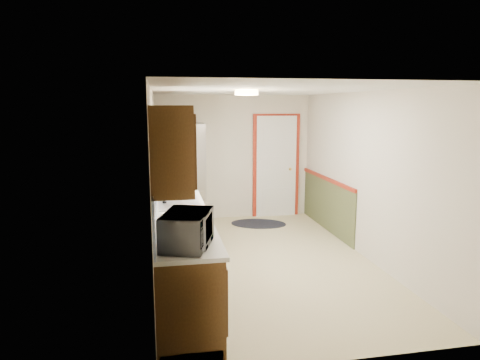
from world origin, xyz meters
name	(u,v)px	position (x,y,z in m)	size (l,w,h in m)	color
room_shell	(265,178)	(0.00, 0.00, 1.20)	(3.20, 5.20, 2.52)	#BEB486
kitchen_run	(176,215)	(-1.24, -0.29, 0.81)	(0.63, 4.00, 2.20)	#3A220D
back_wall_trim	(287,174)	(0.99, 2.21, 0.89)	(1.12, 2.30, 2.08)	maroon
ceiling_fixture	(246,93)	(-0.30, -0.20, 2.36)	(0.30, 0.30, 0.06)	#FFD88C
microwave	(187,226)	(-1.20, -1.95, 1.14)	(0.58, 0.32, 0.39)	white
refrigerator	(183,176)	(-1.02, 2.05, 0.94)	(0.79, 0.79, 1.88)	#B7B7BC
rug	(258,224)	(0.37, 1.90, 0.01)	(1.03, 0.66, 0.01)	black
cooktop	(175,182)	(-1.19, 1.40, 0.95)	(0.48, 0.57, 0.02)	black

